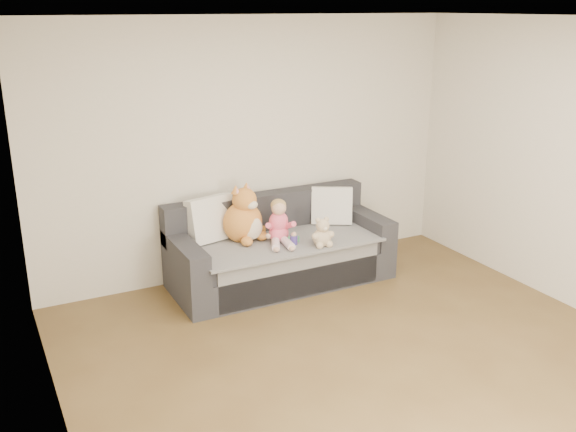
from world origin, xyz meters
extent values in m
plane|color=brown|center=(0.00, 0.00, 0.00)|extent=(5.00, 5.00, 0.00)
plane|color=white|center=(0.00, 0.00, 2.60)|extent=(5.00, 5.00, 0.00)
plane|color=beige|center=(0.00, 2.50, 1.30)|extent=(4.50, 0.00, 4.50)
plane|color=beige|center=(-2.25, 0.00, 1.30)|extent=(0.00, 5.00, 5.00)
cube|color=#2B2B31|center=(0.09, 2.02, 0.15)|extent=(2.20, 0.90, 0.30)
cube|color=#2B2B31|center=(0.09, 1.99, 0.38)|extent=(1.90, 0.80, 0.15)
cube|color=#2B2B31|center=(0.09, 2.37, 0.65)|extent=(2.20, 0.20, 0.40)
cube|color=#2B2B31|center=(-0.91, 2.02, 0.45)|extent=(0.20, 0.90, 0.30)
cube|color=#2B2B31|center=(1.09, 2.02, 0.45)|extent=(0.20, 0.90, 0.30)
cube|color=gray|center=(0.09, 1.97, 0.46)|extent=(1.85, 0.88, 0.02)
cube|color=gray|center=(0.09, 1.58, 0.23)|extent=(1.70, 0.02, 0.41)
cube|color=silver|center=(-0.55, 2.29, 0.69)|extent=(0.52, 0.32, 0.45)
cube|color=silver|center=(0.79, 2.29, 0.65)|extent=(0.42, 0.26, 0.37)
cube|color=silver|center=(0.77, 2.20, 0.67)|extent=(0.47, 0.38, 0.40)
ellipsoid|color=#EF5475|center=(0.03, 1.96, 0.55)|extent=(0.20, 0.17, 0.17)
ellipsoid|color=#EF5475|center=(0.03, 1.97, 0.67)|extent=(0.19, 0.16, 0.21)
ellipsoid|color=#DBAA8C|center=(0.03, 1.96, 0.81)|extent=(0.15, 0.15, 0.15)
ellipsoid|color=tan|center=(0.04, 1.98, 0.84)|extent=(0.15, 0.15, 0.12)
cylinder|color=#EF5475|center=(-0.08, 1.94, 0.65)|extent=(0.16, 0.19, 0.13)
cylinder|color=#EF5475|center=(0.11, 1.88, 0.65)|extent=(0.06, 0.20, 0.13)
ellipsoid|color=#DBAA8C|center=(-0.13, 1.87, 0.58)|extent=(0.05, 0.05, 0.05)
ellipsoid|color=#DBAA8C|center=(0.11, 1.80, 0.58)|extent=(0.05, 0.05, 0.05)
cylinder|color=#E5B2C6|center=(-0.08, 1.81, 0.51)|extent=(0.18, 0.26, 0.09)
cylinder|color=#E5B2C6|center=(0.04, 1.78, 0.51)|extent=(0.12, 0.26, 0.09)
ellipsoid|color=#DBAA8C|center=(-0.13, 1.70, 0.50)|extent=(0.06, 0.08, 0.04)
ellipsoid|color=#DBAA8C|center=(0.01, 1.66, 0.50)|extent=(0.06, 0.08, 0.04)
ellipsoid|color=#C07D2A|center=(-0.27, 2.16, 0.65)|extent=(0.39, 0.34, 0.42)
ellipsoid|color=beige|center=(-0.22, 2.04, 0.62)|extent=(0.21, 0.09, 0.23)
ellipsoid|color=#C07D2A|center=(-0.25, 2.13, 0.89)|extent=(0.24, 0.24, 0.24)
ellipsoid|color=beige|center=(-0.22, 2.04, 0.86)|extent=(0.11, 0.07, 0.08)
cone|color=#C07D2A|center=(-0.34, 2.14, 1.00)|extent=(0.12, 0.12, 0.08)
cone|color=pink|center=(-0.33, 2.13, 1.00)|extent=(0.08, 0.08, 0.05)
cone|color=#C07D2A|center=(-0.20, 2.20, 1.00)|extent=(0.12, 0.12, 0.08)
cone|color=pink|center=(-0.20, 2.18, 1.00)|extent=(0.08, 0.08, 0.05)
ellipsoid|color=#C07D2A|center=(-0.30, 1.98, 0.52)|extent=(0.11, 0.14, 0.09)
ellipsoid|color=#C07D2A|center=(-0.11, 2.05, 0.52)|extent=(0.11, 0.14, 0.09)
cylinder|color=#C07D2A|center=(-0.11, 2.28, 0.52)|extent=(0.25, 0.22, 0.09)
ellipsoid|color=tan|center=(0.34, 1.65, 0.56)|extent=(0.18, 0.16, 0.18)
ellipsoid|color=tan|center=(0.34, 1.64, 0.68)|extent=(0.13, 0.13, 0.13)
ellipsoid|color=tan|center=(0.30, 1.66, 0.74)|extent=(0.05, 0.05, 0.05)
ellipsoid|color=tan|center=(0.39, 1.65, 0.74)|extent=(0.05, 0.05, 0.05)
ellipsoid|color=beige|center=(0.34, 1.59, 0.67)|extent=(0.05, 0.05, 0.05)
ellipsoid|color=tan|center=(0.26, 1.64, 0.59)|extent=(0.07, 0.07, 0.07)
ellipsoid|color=tan|center=(0.42, 1.62, 0.59)|extent=(0.07, 0.07, 0.07)
ellipsoid|color=tan|center=(0.29, 1.60, 0.50)|extent=(0.07, 0.07, 0.07)
ellipsoid|color=tan|center=(0.39, 1.59, 0.50)|extent=(0.07, 0.07, 0.07)
ellipsoid|color=white|center=(0.38, 1.74, 0.54)|extent=(0.15, 0.19, 0.13)
ellipsoid|color=white|center=(0.35, 1.65, 0.60)|extent=(0.09, 0.09, 0.09)
ellipsoid|color=black|center=(0.33, 1.68, 0.64)|extent=(0.03, 0.03, 0.03)
ellipsoid|color=black|center=(0.38, 1.65, 0.64)|extent=(0.03, 0.03, 0.03)
cylinder|color=#453490|center=(0.11, 1.80, 0.52)|extent=(0.08, 0.08, 0.09)
cone|color=#3B995B|center=(0.11, 1.80, 0.58)|extent=(0.08, 0.08, 0.04)
cylinder|color=#3B995B|center=(0.07, 1.81, 0.53)|extent=(0.02, 0.02, 0.06)
cylinder|color=#3B995B|center=(0.16, 1.79, 0.53)|extent=(0.02, 0.02, 0.06)
camera|label=1|loc=(-2.58, -3.35, 2.68)|focal=40.00mm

